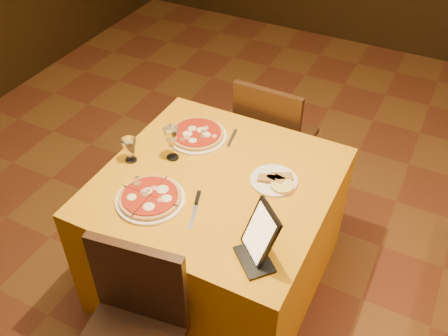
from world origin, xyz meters
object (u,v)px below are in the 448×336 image
at_px(chair_main_far, 276,137).
at_px(pizza_near, 150,198).
at_px(pizza_far, 197,135).
at_px(water_glass, 130,150).
at_px(tablet, 261,233).
at_px(wine_glass, 172,143).
at_px(main_table, 217,231).

height_order(chair_main_far, pizza_near, chair_main_far).
height_order(pizza_far, water_glass, water_glass).
bearing_deg(chair_main_far, water_glass, 64.16).
distance_m(pizza_far, tablet, 0.85).
bearing_deg(pizza_far, wine_glass, -96.92).
height_order(main_table, chair_main_far, chair_main_far).
xyz_separation_m(pizza_near, water_glass, (-0.25, 0.20, 0.05)).
distance_m(chair_main_far, pizza_near, 1.15).
relative_size(chair_main_far, pizza_far, 2.82).
height_order(chair_main_far, water_glass, chair_main_far).
bearing_deg(pizza_far, main_table, -45.33).
height_order(main_table, wine_glass, wine_glass).
xyz_separation_m(pizza_near, wine_glass, (-0.07, 0.32, 0.08)).
bearing_deg(tablet, chair_main_far, 149.98).
bearing_deg(chair_main_far, wine_glass, 71.61).
distance_m(main_table, chair_main_far, 0.82).
xyz_separation_m(chair_main_far, pizza_far, (-0.25, -0.56, 0.31)).
bearing_deg(main_table, wine_glass, 170.42).
xyz_separation_m(water_glass, tablet, (0.83, -0.25, 0.06)).
relative_size(water_glass, tablet, 0.53).
bearing_deg(tablet, water_glass, -155.02).
distance_m(wine_glass, tablet, 0.74).
bearing_deg(chair_main_far, pizza_near, 80.71).
relative_size(main_table, wine_glass, 5.79).
bearing_deg(wine_glass, pizza_near, -77.20).
bearing_deg(wine_glass, main_table, -9.58).
xyz_separation_m(chair_main_far, pizza_near, (-0.21, -1.09, 0.31)).
bearing_deg(water_glass, tablet, -17.10).
bearing_deg(main_table, water_glass, -171.72).
bearing_deg(chair_main_far, pizza_far, 67.22).
distance_m(chair_main_far, tablet, 1.27).
distance_m(main_table, pizza_far, 0.53).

